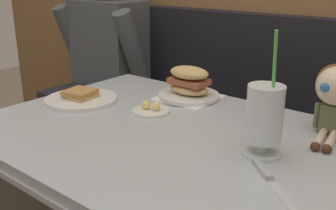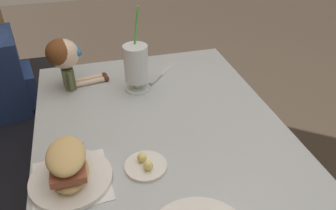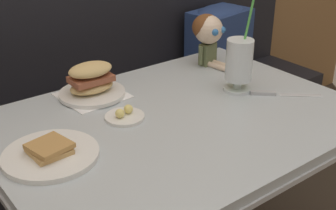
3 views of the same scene
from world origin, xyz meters
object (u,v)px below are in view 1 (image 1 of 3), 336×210
Objects in this scene: sandwich_plate at (189,86)px; butter_saucer at (151,110)px; milkshake_glass at (264,117)px; toast_plate at (81,98)px; butter_knife at (268,177)px; diner_patron at (105,56)px; seated_doll at (336,90)px.

butter_saucer is at bearing -90.53° from sandwich_plate.
toast_plate is at bearing -179.13° from milkshake_glass.
diner_patron is at bearing 152.50° from butter_knife.
toast_plate is 0.75m from diner_patron.
toast_plate is 0.69m from milkshake_glass.
butter_saucer is 0.91m from diner_patron.
diner_patron is (-0.50, 0.56, -0.01)m from toast_plate.
butter_saucer is (-0.00, -0.20, -0.04)m from sandwich_plate.
sandwich_plate is at bearing 45.07° from toast_plate.
butter_saucer is 0.55m from seated_doll.
sandwich_plate is 0.21m from butter_saucer.
sandwich_plate is 0.51m from seated_doll.
toast_plate is 1.14× the size of sandwich_plate.
milkshake_glass is 0.39× the size of diner_patron.
sandwich_plate reaches higher than butter_saucer.
toast_plate is 0.79× the size of milkshake_glass.
seated_doll is 0.28× the size of diner_patron.
milkshake_glass is 1.31m from diner_patron.
seated_doll is 1.31m from diner_patron.
milkshake_glass is 0.43m from butter_saucer.
toast_plate is 0.28m from butter_saucer.
milkshake_glass reaches higher than sandwich_plate.
diner_patron is (-1.25, 0.65, -0.00)m from butter_knife.
sandwich_plate is at bearing 178.86° from seated_doll.
diner_patron reaches higher than seated_doll.
butter_knife is at bearing -93.03° from seated_doll.
diner_patron is at bearing 131.58° from toast_plate.
butter_knife is 1.41m from diner_patron.
toast_plate is 2.08× the size of butter_saucer.
butter_knife is at bearing -56.04° from milkshake_glass.
toast_plate is at bearing -48.42° from diner_patron.
diner_patron reaches higher than toast_plate.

